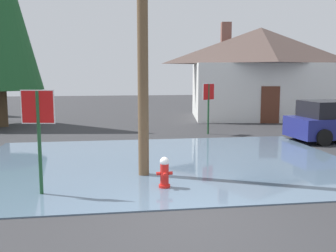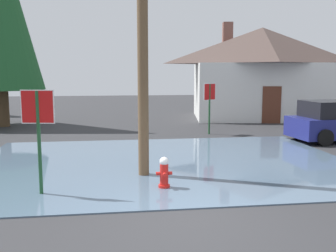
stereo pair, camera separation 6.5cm
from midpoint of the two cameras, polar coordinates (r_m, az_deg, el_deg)
The scene contains 7 objects.
ground_plane at distance 7.52m, azimuth 3.22°, elevation -13.84°, with size 80.00×80.00×0.10m, color #2D2D30.
flood_puddle at distance 11.82m, azimuth -0.30°, elevation -5.40°, with size 11.29×8.17×0.03m, color #4C6075.
stop_sign_near at distance 8.94m, azimuth -18.37°, elevation 0.77°, with size 0.73×0.16×2.36m.
fire_hydrant at distance 9.21m, azimuth -0.37°, elevation -6.94°, with size 0.38×0.33×0.76m.
utility_pole at distance 10.17m, azimuth -3.59°, elevation 15.01°, with size 1.60×0.28×7.65m.
stop_sign_far at distance 17.24m, azimuth 6.24°, elevation 4.10°, with size 0.62×0.43×2.26m.
house at distance 24.19m, azimuth 13.64°, elevation 7.81°, with size 9.18×7.00×5.81m.
Camera 2 is at (-1.33, -6.85, 2.73)m, focal length 41.42 mm.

